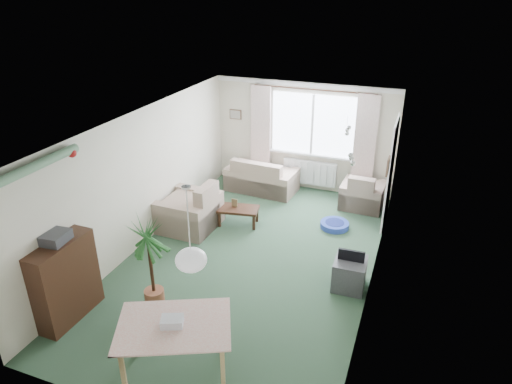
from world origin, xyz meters
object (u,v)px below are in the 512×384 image
(sofa, at_px, (262,174))
(houseplant, at_px, (151,264))
(armchair_corner, at_px, (363,190))
(tv_cube, at_px, (350,274))
(pet_bed, at_px, (335,225))
(dining_table, at_px, (176,351))
(armchair_left, at_px, (189,205))
(coffee_table, at_px, (238,216))
(bookshelf, at_px, (66,281))

(sofa, height_order, houseplant, houseplant)
(armchair_corner, distance_m, tv_cube, 2.88)
(pet_bed, bearing_deg, houseplant, -121.71)
(sofa, xyz_separation_m, dining_table, (0.87, -5.35, -0.01))
(dining_table, xyz_separation_m, tv_cube, (1.61, 2.46, -0.13))
(armchair_left, relative_size, pet_bed, 1.91)
(dining_table, relative_size, pet_bed, 2.19)
(tv_cube, bearing_deg, pet_bed, 106.91)
(sofa, bearing_deg, dining_table, 103.33)
(coffee_table, bearing_deg, armchair_corner, 37.31)
(coffee_table, xyz_separation_m, bookshelf, (-1.17, -3.30, 0.43))
(coffee_table, distance_m, pet_bed, 1.86)
(armchair_left, relative_size, houseplant, 0.72)
(sofa, xyz_separation_m, houseplant, (-0.08, -4.33, 0.33))
(armchair_corner, relative_size, tv_cube, 1.62)
(pet_bed, bearing_deg, dining_table, -103.65)
(sofa, xyz_separation_m, armchair_left, (-0.72, -2.08, 0.08))
(armchair_left, relative_size, tv_cube, 1.98)
(houseplant, height_order, dining_table, houseplant)
(armchair_corner, xyz_separation_m, coffee_table, (-2.13, -1.62, -0.20))
(houseplant, xyz_separation_m, dining_table, (0.96, -1.02, -0.34))
(houseplant, bearing_deg, armchair_corner, 61.63)
(bookshelf, height_order, tv_cube, bookshelf)
(sofa, height_order, coffee_table, sofa)
(armchair_corner, relative_size, dining_table, 0.71)
(coffee_table, xyz_separation_m, pet_bed, (1.78, 0.52, -0.12))
(sofa, xyz_separation_m, armchair_corner, (2.24, -0.02, -0.01))
(tv_cube, distance_m, pet_bed, 1.87)
(armchair_corner, distance_m, houseplant, 4.91)
(armchair_left, bearing_deg, houseplant, 17.33)
(armchair_corner, bearing_deg, sofa, 1.51)
(armchair_corner, height_order, tv_cube, armchair_corner)
(armchair_corner, xyz_separation_m, armchair_left, (-2.96, -2.05, 0.09))
(sofa, xyz_separation_m, coffee_table, (0.12, -1.65, -0.21))
(armchair_corner, bearing_deg, tv_cube, 96.96)
(bookshelf, relative_size, dining_table, 1.01)
(sofa, distance_m, tv_cube, 3.81)
(pet_bed, bearing_deg, coffee_table, -163.75)
(sofa, height_order, armchair_left, armchair_left)
(armchair_corner, distance_m, coffee_table, 2.68)
(pet_bed, bearing_deg, tv_cube, -71.64)
(sofa, xyz_separation_m, tv_cube, (2.48, -2.89, -0.15))
(houseplant, bearing_deg, armchair_left, 105.64)
(sofa, distance_m, coffee_table, 1.66)
(dining_table, height_order, pet_bed, dining_table)
(coffee_table, relative_size, pet_bed, 1.42)
(bookshelf, bearing_deg, coffee_table, 71.56)
(dining_table, bearing_deg, tv_cube, 56.80)
(sofa, height_order, tv_cube, sofa)
(bookshelf, height_order, houseplant, houseplant)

